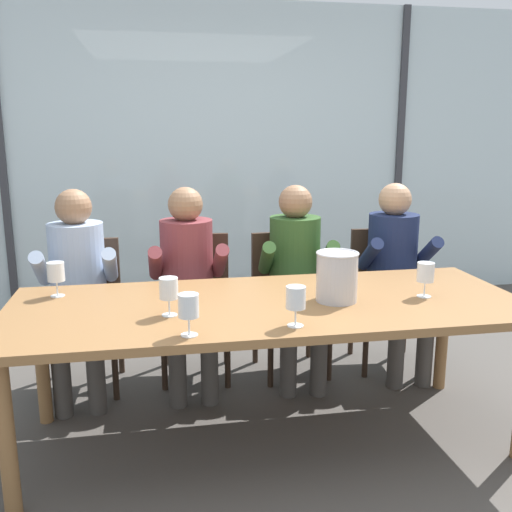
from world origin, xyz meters
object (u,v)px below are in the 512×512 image
(wine_glass_by_left_taster, at_px, (169,289))
(wine_glass_by_right_taster, at_px, (189,308))
(person_maroon_top, at_px, (188,274))
(person_navy_polo, at_px, (396,264))
(wine_glass_center_pour, at_px, (425,274))
(chair_near_curtain, at_px, (85,301))
(person_pale_blue_shirt, at_px, (77,279))
(chair_left_of_center, at_px, (196,293))
(person_olive_shirt, at_px, (296,269))
(dining_table, at_px, (269,315))
(chair_center, at_px, (287,290))
(wine_glass_spare_empty, at_px, (56,273))
(ice_bucket_primary, at_px, (337,276))
(chair_right_of_center, at_px, (384,286))
(wine_glass_near_bucket, at_px, (296,298))

(wine_glass_by_left_taster, bearing_deg, wine_glass_by_right_taster, -75.52)
(person_maroon_top, relative_size, person_navy_polo, 1.00)
(person_maroon_top, bearing_deg, person_navy_polo, 0.32)
(wine_glass_center_pour, bearing_deg, wine_glass_by_right_taster, -164.37)
(chair_near_curtain, distance_m, person_pale_blue_shirt, 0.21)
(chair_left_of_center, relative_size, person_olive_shirt, 0.73)
(dining_table, height_order, wine_glass_center_pour, wine_glass_center_pour)
(person_pale_blue_shirt, xyz_separation_m, wine_glass_by_right_taster, (0.57, -1.14, 0.15))
(chair_left_of_center, xyz_separation_m, person_olive_shirt, (0.61, -0.16, 0.17))
(chair_center, height_order, wine_glass_spare_empty, wine_glass_spare_empty)
(chair_left_of_center, distance_m, wine_glass_by_right_taster, 1.35)
(ice_bucket_primary, bearing_deg, chair_near_curtain, 144.81)
(dining_table, bearing_deg, wine_glass_spare_empty, 164.38)
(chair_right_of_center, height_order, ice_bucket_primary, ice_bucket_primary)
(person_olive_shirt, height_order, person_navy_polo, same)
(dining_table, height_order, wine_glass_by_left_taster, wine_glass_by_left_taster)
(wine_glass_near_bucket, bearing_deg, wine_glass_spare_empty, 148.83)
(chair_center, bearing_deg, chair_right_of_center, -4.30)
(dining_table, distance_m, wine_glass_center_pour, 0.80)
(person_navy_polo, bearing_deg, chair_center, 174.09)
(chair_center, xyz_separation_m, wine_glass_by_left_taster, (-0.78, -0.99, 0.33))
(chair_right_of_center, distance_m, ice_bucket_primary, 1.17)
(chair_center, xyz_separation_m, wine_glass_spare_empty, (-1.32, -0.59, 0.33))
(wine_glass_near_bucket, distance_m, wine_glass_by_right_taster, 0.45)
(chair_center, bearing_deg, dining_table, -112.91)
(chair_center, relative_size, wine_glass_by_left_taster, 5.09)
(person_olive_shirt, height_order, wine_glass_by_left_taster, person_olive_shirt)
(person_navy_polo, bearing_deg, person_olive_shirt, -176.05)
(chair_near_curtain, bearing_deg, chair_right_of_center, 2.14)
(chair_center, height_order, person_maroon_top, person_maroon_top)
(chair_left_of_center, bearing_deg, wine_glass_by_left_taster, -94.43)
(chair_near_curtain, xyz_separation_m, wine_glass_by_right_taster, (0.55, -1.26, 0.33))
(person_maroon_top, distance_m, wine_glass_center_pour, 1.39)
(wine_glass_by_right_taster, bearing_deg, wine_glass_spare_empty, 132.23)
(ice_bucket_primary, distance_m, wine_glass_near_bucket, 0.43)
(ice_bucket_primary, height_order, wine_glass_spare_empty, ice_bucket_primary)
(person_pale_blue_shirt, bearing_deg, person_maroon_top, -2.66)
(wine_glass_by_right_taster, bearing_deg, wine_glass_center_pour, 15.63)
(person_olive_shirt, relative_size, ice_bucket_primary, 4.97)
(wine_glass_center_pour, height_order, wine_glass_by_right_taster, same)
(chair_left_of_center, relative_size, ice_bucket_primary, 3.65)
(person_maroon_top, relative_size, wine_glass_center_pour, 6.92)
(chair_center, distance_m, person_maroon_top, 0.68)
(wine_glass_by_left_taster, height_order, wine_glass_by_right_taster, same)
(chair_near_curtain, bearing_deg, wine_glass_near_bucket, -48.60)
(chair_left_of_center, height_order, wine_glass_center_pour, wine_glass_center_pour)
(dining_table, bearing_deg, chair_right_of_center, 41.99)
(chair_near_curtain, relative_size, wine_glass_center_pour, 5.09)
(person_pale_blue_shirt, distance_m, wine_glass_center_pour, 1.94)
(wine_glass_by_left_taster, xyz_separation_m, wine_glass_center_pour, (1.26, 0.06, -0.00))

